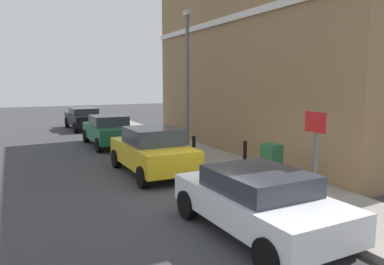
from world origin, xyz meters
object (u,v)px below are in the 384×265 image
(car_yellow, at_px, (152,150))
(street_sign, at_px, (315,147))
(car_green, at_px, (109,130))
(car_white, at_px, (258,200))
(lamppost, at_px, (187,75))
(car_black, at_px, (84,118))
(bollard_far_kerb, at_px, (194,149))
(bollard_near_cabinet, at_px, (245,155))
(utility_cabinet, at_px, (271,165))

(car_yellow, height_order, street_sign, street_sign)
(car_green, bearing_deg, car_yellow, 179.71)
(car_white, height_order, car_green, car_green)
(street_sign, height_order, lamppost, lamppost)
(car_black, bearing_deg, street_sign, -176.38)
(car_white, xyz_separation_m, bollard_far_kerb, (1.32, 5.52, -0.00))
(bollard_near_cabinet, relative_size, lamppost, 0.18)
(car_green, height_order, utility_cabinet, car_green)
(car_green, distance_m, bollard_near_cabinet, 8.08)
(bollard_near_cabinet, distance_m, street_sign, 4.09)
(car_black, bearing_deg, bollard_near_cabinet, -171.62)
(utility_cabinet, distance_m, street_sign, 2.72)
(bollard_near_cabinet, xyz_separation_m, street_sign, (-0.87, -3.88, 0.96))
(car_yellow, distance_m, utility_cabinet, 3.97)
(street_sign, bearing_deg, bollard_near_cabinet, 77.34)
(utility_cabinet, bearing_deg, street_sign, -107.73)
(car_green, distance_m, street_sign, 11.71)
(car_yellow, bearing_deg, street_sign, -163.85)
(bollard_near_cabinet, bearing_deg, street_sign, -102.66)
(car_black, distance_m, bollard_near_cabinet, 14.64)
(lamppost, bearing_deg, car_white, -105.66)
(car_white, relative_size, bollard_far_kerb, 3.81)
(car_black, relative_size, bollard_near_cabinet, 4.03)
(car_black, xyz_separation_m, bollard_near_cabinet, (2.52, -14.42, -0.03))
(bollard_near_cabinet, height_order, bollard_far_kerb, same)
(car_yellow, bearing_deg, car_green, -0.73)
(car_yellow, bearing_deg, bollard_far_kerb, -91.24)
(car_yellow, relative_size, street_sign, 1.73)
(car_yellow, bearing_deg, lamppost, -46.03)
(utility_cabinet, bearing_deg, lamppost, 90.06)
(car_white, xyz_separation_m, utility_cabinet, (2.23, 2.41, -0.03))
(bollard_near_cabinet, height_order, lamppost, lamppost)
(car_green, xyz_separation_m, lamppost, (2.43, -3.61, 2.55))
(car_white, relative_size, lamppost, 0.69)
(bollard_near_cabinet, bearing_deg, car_green, 108.26)
(bollard_far_kerb, distance_m, lamppost, 3.66)
(car_black, xyz_separation_m, utility_cabinet, (2.42, -15.89, -0.05))
(car_white, distance_m, bollard_far_kerb, 5.67)
(utility_cabinet, xyz_separation_m, bollard_near_cabinet, (0.10, 1.47, 0.02))
(car_white, bearing_deg, bollard_near_cabinet, -32.59)
(car_yellow, xyz_separation_m, car_black, (0.02, 12.76, -0.06))
(bollard_near_cabinet, bearing_deg, car_yellow, 146.82)
(car_green, distance_m, utility_cabinet, 9.46)
(car_yellow, height_order, utility_cabinet, car_yellow)
(car_yellow, bearing_deg, bollard_near_cabinet, -123.81)
(street_sign, distance_m, lamppost, 8.15)
(car_white, height_order, lamppost, lamppost)
(bollard_near_cabinet, bearing_deg, car_white, -121.03)
(car_white, relative_size, bollard_near_cabinet, 3.81)
(car_yellow, xyz_separation_m, lamppost, (2.44, 2.40, 2.51))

